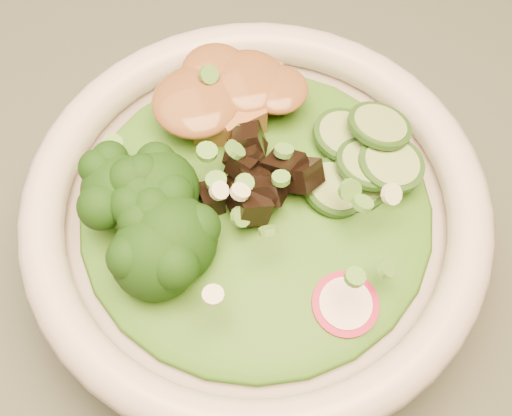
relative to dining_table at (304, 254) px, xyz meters
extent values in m
plane|color=brown|center=(0.00, 0.00, -0.64)|extent=(4.00, 4.00, 0.00)
cube|color=#434E41|center=(0.00, 0.00, 0.10)|extent=(1.20, 0.80, 0.03)
cylinder|color=silver|center=(-0.05, -0.04, 0.14)|extent=(0.24, 0.24, 0.05)
torus|color=silver|center=(-0.05, -0.04, 0.18)|extent=(0.27, 0.27, 0.03)
ellipsoid|color=#1A5912|center=(-0.05, -0.04, 0.18)|extent=(0.21, 0.21, 0.02)
ellipsoid|color=brown|center=(-0.06, 0.03, 0.20)|extent=(0.07, 0.06, 0.02)
camera|label=1|loc=(-0.10, -0.22, 0.54)|focal=50.00mm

